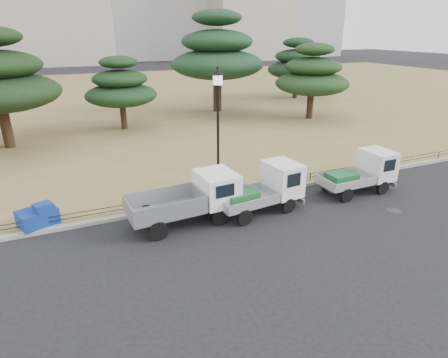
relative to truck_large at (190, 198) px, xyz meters
name	(u,v)px	position (x,y,z in m)	size (l,w,h in m)	color
ground	(244,227)	(1.74, -1.30, -1.05)	(220.00, 220.00, 0.00)	black
lawn	(121,100)	(1.74, 29.30, -0.97)	(120.00, 56.00, 0.15)	olive
curb	(219,200)	(1.74, 1.30, -0.97)	(120.00, 0.25, 0.16)	gray
truck_large	(190,198)	(0.00, 0.00, 0.00)	(4.43, 2.01, 1.89)	black
truck_kei_front	(265,189)	(3.20, -0.22, -0.08)	(3.85, 1.99, 1.96)	black
truck_kei_rear	(362,172)	(8.35, -0.24, -0.10)	(3.64, 1.64, 1.89)	black
street_lamp	(218,113)	(1.84, 1.60, 2.86)	(0.50, 0.50, 5.56)	black
pipe_fence	(217,191)	(1.74, 1.45, -0.61)	(38.00, 0.04, 0.40)	black
tarp_pile	(38,216)	(-5.57, 1.81, -0.54)	(1.62, 1.44, 0.89)	navy
manhole	(394,211)	(8.24, -2.50, -1.04)	(0.60, 0.60, 0.01)	#2D2D30
pine_center_left	(121,88)	(-0.05, 15.84, 2.16)	(5.21, 5.21, 5.30)	black
pine_center_right	(217,54)	(8.99, 19.27, 4.12)	(8.17, 8.17, 8.67)	black
pine_east_near	(312,76)	(15.01, 13.39, 2.60)	(6.01, 6.01, 6.07)	black
pine_east_far	(297,64)	(19.58, 22.62, 2.71)	(6.23, 6.23, 6.26)	black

